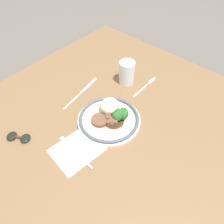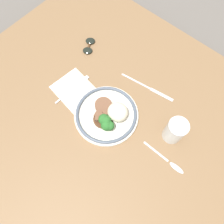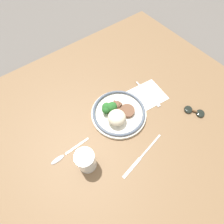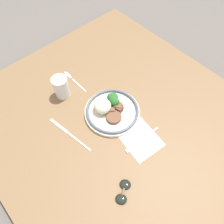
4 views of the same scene
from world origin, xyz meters
name	(u,v)px [view 4 (image 4 of 4)]	position (x,y,z in m)	size (l,w,h in m)	color
ground_plane	(117,123)	(0.00, 0.00, 0.00)	(8.00, 8.00, 0.00)	#5B5651
dining_table	(117,120)	(0.00, 0.00, 0.02)	(1.20, 1.08, 0.05)	brown
napkin	(141,138)	(-0.14, 0.00, 0.05)	(0.18, 0.16, 0.00)	white
plate	(111,109)	(0.04, 0.00, 0.07)	(0.24, 0.24, 0.07)	silver
juice_glass	(61,88)	(0.26, 0.10, 0.09)	(0.07, 0.07, 0.11)	#F4AD19
fork	(139,142)	(-0.15, 0.01, 0.05)	(0.02, 0.17, 0.00)	silver
knife	(68,133)	(0.08, 0.20, 0.05)	(0.23, 0.05, 0.00)	silver
spoon	(71,77)	(0.32, 0.01, 0.05)	(0.17, 0.02, 0.01)	silver
sunglasses	(123,192)	(-0.25, 0.20, 0.05)	(0.08, 0.10, 0.01)	black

